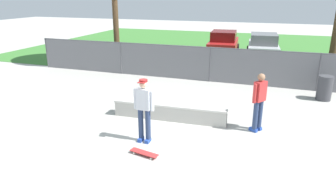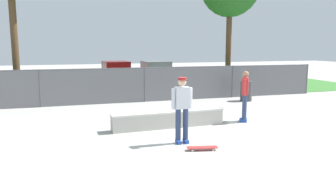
{
  "view_description": "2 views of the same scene",
  "coord_description": "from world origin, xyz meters",
  "px_view_note": "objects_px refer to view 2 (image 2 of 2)",
  "views": [
    {
      "loc": [
        2.67,
        -7.82,
        4.01
      ],
      "look_at": [
        -0.16,
        0.5,
        1.11
      ],
      "focal_mm": 32.46,
      "sensor_mm": 36.0,
      "label": 1
    },
    {
      "loc": [
        -3.39,
        -8.74,
        2.69
      ],
      "look_at": [
        -0.37,
        1.15,
        1.11
      ],
      "focal_mm": 34.22,
      "sensor_mm": 36.0,
      "label": 2
    }
  ],
  "objects_px": {
    "concrete_ledge": "(169,119)",
    "skateboarder": "(182,107)",
    "trash_bin": "(246,91)",
    "car_silver": "(155,73)",
    "bystander": "(245,94)",
    "car_red": "(116,73)",
    "skateboard": "(202,148)"
  },
  "relations": [
    {
      "from": "skateboarder",
      "to": "skateboard",
      "type": "relative_size",
      "value": 2.23
    },
    {
      "from": "skateboard",
      "to": "car_red",
      "type": "height_order",
      "value": "car_red"
    },
    {
      "from": "car_red",
      "to": "bystander",
      "type": "relative_size",
      "value": 2.37
    },
    {
      "from": "concrete_ledge",
      "to": "car_silver",
      "type": "height_order",
      "value": "car_silver"
    },
    {
      "from": "car_red",
      "to": "bystander",
      "type": "xyz_separation_m",
      "value": [
        2.94,
        -11.98,
        0.17
      ]
    },
    {
      "from": "trash_bin",
      "to": "concrete_ledge",
      "type": "bearing_deg",
      "value": -143.27
    },
    {
      "from": "concrete_ledge",
      "to": "skateboard",
      "type": "xyz_separation_m",
      "value": [
        0.14,
        -2.52,
        -0.21
      ]
    },
    {
      "from": "car_red",
      "to": "car_silver",
      "type": "xyz_separation_m",
      "value": [
        2.63,
        -0.65,
        0.0
      ]
    },
    {
      "from": "concrete_ledge",
      "to": "skateboarder",
      "type": "xyz_separation_m",
      "value": [
        -0.16,
        -1.76,
        0.75
      ]
    },
    {
      "from": "concrete_ledge",
      "to": "bystander",
      "type": "distance_m",
      "value": 2.92
    },
    {
      "from": "skateboard",
      "to": "bystander",
      "type": "height_order",
      "value": "bystander"
    },
    {
      "from": "skateboarder",
      "to": "car_red",
      "type": "height_order",
      "value": "skateboarder"
    },
    {
      "from": "concrete_ledge",
      "to": "skateboarder",
      "type": "relative_size",
      "value": 2.1
    },
    {
      "from": "skateboard",
      "to": "bystander",
      "type": "relative_size",
      "value": 0.45
    },
    {
      "from": "concrete_ledge",
      "to": "skateboard",
      "type": "height_order",
      "value": "concrete_ledge"
    },
    {
      "from": "skateboarder",
      "to": "skateboard",
      "type": "distance_m",
      "value": 1.26
    },
    {
      "from": "concrete_ledge",
      "to": "skateboarder",
      "type": "distance_m",
      "value": 1.92
    },
    {
      "from": "concrete_ledge",
      "to": "bystander",
      "type": "height_order",
      "value": "bystander"
    },
    {
      "from": "skateboard",
      "to": "car_silver",
      "type": "xyz_separation_m",
      "value": [
        2.39,
        13.85,
        0.77
      ]
    },
    {
      "from": "skateboarder",
      "to": "car_red",
      "type": "bearing_deg",
      "value": 89.78
    },
    {
      "from": "skateboard",
      "to": "trash_bin",
      "type": "relative_size",
      "value": 0.84
    },
    {
      "from": "car_silver",
      "to": "bystander",
      "type": "height_order",
      "value": "bystander"
    },
    {
      "from": "skateboarder",
      "to": "trash_bin",
      "type": "distance_m",
      "value": 7.78
    },
    {
      "from": "concrete_ledge",
      "to": "trash_bin",
      "type": "bearing_deg",
      "value": 36.73
    },
    {
      "from": "trash_bin",
      "to": "bystander",
      "type": "bearing_deg",
      "value": -121.39
    },
    {
      "from": "car_silver",
      "to": "bystander",
      "type": "bearing_deg",
      "value": -88.46
    },
    {
      "from": "skateboard",
      "to": "skateboarder",
      "type": "bearing_deg",
      "value": 111.53
    },
    {
      "from": "car_red",
      "to": "skateboard",
      "type": "bearing_deg",
      "value": -89.03
    },
    {
      "from": "concrete_ledge",
      "to": "car_red",
      "type": "xyz_separation_m",
      "value": [
        -0.11,
        11.99,
        0.56
      ]
    },
    {
      "from": "skateboard",
      "to": "trash_bin",
      "type": "xyz_separation_m",
      "value": [
        5.04,
        6.38,
        0.42
      ]
    },
    {
      "from": "concrete_ledge",
      "to": "car_red",
      "type": "relative_size",
      "value": 0.9
    },
    {
      "from": "concrete_ledge",
      "to": "trash_bin",
      "type": "xyz_separation_m",
      "value": [
        5.18,
        3.87,
        0.21
      ]
    }
  ]
}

